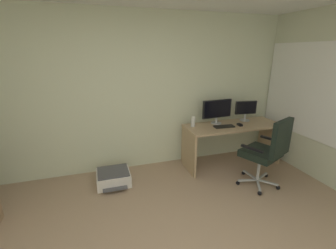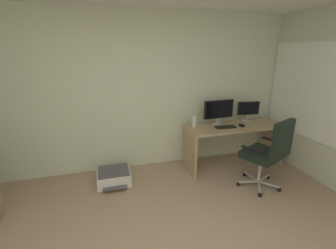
# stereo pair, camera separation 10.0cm
# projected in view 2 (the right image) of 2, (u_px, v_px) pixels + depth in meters

# --- Properties ---
(wall_back) EXTENTS (5.42, 0.10, 2.56)m
(wall_back) POSITION_uv_depth(u_px,v_px,m) (130.00, 94.00, 3.76)
(wall_back) COLOR beige
(wall_back) RESTS_ON ground
(window_pane) EXTENTS (0.01, 1.47, 1.38)m
(window_pane) POSITION_uv_depth(u_px,v_px,m) (308.00, 91.00, 3.65)
(window_pane) COLOR white
(window_frame) EXTENTS (0.02, 1.55, 1.46)m
(window_frame) POSITION_uv_depth(u_px,v_px,m) (307.00, 91.00, 3.65)
(window_frame) COLOR white
(desk) EXTENTS (1.67, 0.61, 0.73)m
(desk) POSITION_uv_depth(u_px,v_px,m) (234.00, 135.00, 3.99)
(desk) COLOR tan
(desk) RESTS_ON ground
(monitor_main) EXTENTS (0.55, 0.18, 0.42)m
(monitor_main) POSITION_uv_depth(u_px,v_px,m) (219.00, 110.00, 3.95)
(monitor_main) COLOR #B2B5B7
(monitor_main) RESTS_ON desk
(monitor_secondary) EXTENTS (0.40, 0.18, 0.36)m
(monitor_secondary) POSITION_uv_depth(u_px,v_px,m) (248.00, 110.00, 4.11)
(monitor_secondary) COLOR #B2B5B7
(monitor_secondary) RESTS_ON desk
(keyboard) EXTENTS (0.35, 0.15, 0.02)m
(keyboard) POSITION_uv_depth(u_px,v_px,m) (226.00, 127.00, 3.82)
(keyboard) COLOR black
(keyboard) RESTS_ON desk
(computer_mouse) EXTENTS (0.07, 0.10, 0.03)m
(computer_mouse) POSITION_uv_depth(u_px,v_px,m) (242.00, 125.00, 3.88)
(computer_mouse) COLOR black
(computer_mouse) RESTS_ON desk
(desktop_speaker) EXTENTS (0.07, 0.07, 0.17)m
(desktop_speaker) POSITION_uv_depth(u_px,v_px,m) (194.00, 122.00, 3.83)
(desktop_speaker) COLOR silver
(desktop_speaker) RESTS_ON desk
(office_chair) EXTENTS (0.67, 0.69, 1.08)m
(office_chair) POSITION_uv_depth(u_px,v_px,m) (269.00, 151.00, 3.25)
(office_chair) COLOR #B7BABC
(office_chair) RESTS_ON ground
(printer) EXTENTS (0.49, 0.52, 0.21)m
(printer) POSITION_uv_depth(u_px,v_px,m) (114.00, 176.00, 3.55)
(printer) COLOR silver
(printer) RESTS_ON ground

